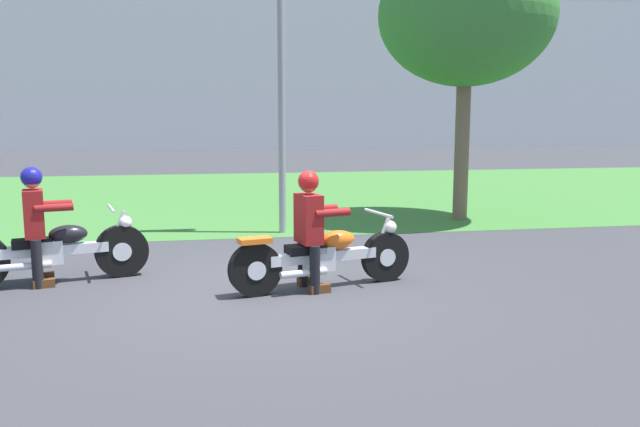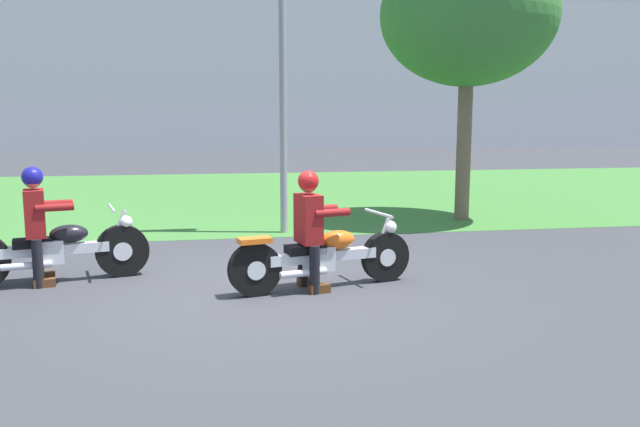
{
  "view_description": "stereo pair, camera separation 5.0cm",
  "coord_description": "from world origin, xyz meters",
  "px_view_note": "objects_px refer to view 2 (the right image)",
  "views": [
    {
      "loc": [
        -0.62,
        -7.15,
        1.99
      ],
      "look_at": [
        0.67,
        0.17,
        0.85
      ],
      "focal_mm": 35.86,
      "sensor_mm": 36.0,
      "label": 1
    },
    {
      "loc": [
        -0.57,
        -7.16,
        1.99
      ],
      "look_at": [
        0.67,
        0.17,
        0.85
      ],
      "focal_mm": 35.86,
      "sensor_mm": 36.0,
      "label": 2
    }
  ],
  "objects_px": {
    "rider_lead": "(310,221)",
    "rider_follow": "(37,216)",
    "motorcycle_lead": "(324,256)",
    "motorcycle_follow": "(54,250)",
    "tree_roadside": "(468,16)"
  },
  "relations": [
    {
      "from": "motorcycle_lead",
      "to": "motorcycle_follow",
      "type": "bearing_deg",
      "value": 152.39
    },
    {
      "from": "rider_lead",
      "to": "rider_follow",
      "type": "distance_m",
      "value": 3.23
    },
    {
      "from": "motorcycle_follow",
      "to": "rider_follow",
      "type": "bearing_deg",
      "value": 179.19
    },
    {
      "from": "motorcycle_follow",
      "to": "tree_roadside",
      "type": "height_order",
      "value": "tree_roadside"
    },
    {
      "from": "motorcycle_lead",
      "to": "tree_roadside",
      "type": "distance_m",
      "value": 6.65
    },
    {
      "from": "motorcycle_lead",
      "to": "rider_lead",
      "type": "height_order",
      "value": "rider_lead"
    },
    {
      "from": "motorcycle_lead",
      "to": "tree_roadside",
      "type": "bearing_deg",
      "value": 38.41
    },
    {
      "from": "motorcycle_lead",
      "to": "motorcycle_follow",
      "type": "xyz_separation_m",
      "value": [
        -3.14,
        0.78,
        0.02
      ]
    },
    {
      "from": "tree_roadside",
      "to": "motorcycle_follow",
      "type": "bearing_deg",
      "value": -150.87
    },
    {
      "from": "rider_follow",
      "to": "tree_roadside",
      "type": "bearing_deg",
      "value": 15.18
    },
    {
      "from": "motorcycle_follow",
      "to": "rider_follow",
      "type": "relative_size",
      "value": 1.56
    },
    {
      "from": "motorcycle_lead",
      "to": "rider_follow",
      "type": "bearing_deg",
      "value": 153.67
    },
    {
      "from": "motorcycle_lead",
      "to": "motorcycle_follow",
      "type": "height_order",
      "value": "motorcycle_follow"
    },
    {
      "from": "motorcycle_lead",
      "to": "tree_roadside",
      "type": "xyz_separation_m",
      "value": [
        3.5,
        4.48,
        3.44
      ]
    },
    {
      "from": "rider_lead",
      "to": "rider_follow",
      "type": "relative_size",
      "value": 0.98
    }
  ]
}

